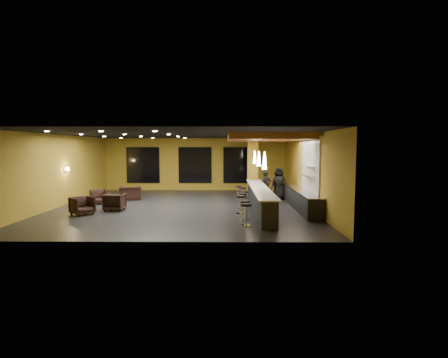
{
  "coord_description": "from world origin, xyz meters",
  "views": [
    {
      "loc": [
        2.17,
        -16.93,
        2.88
      ],
      "look_at": [
        2.0,
        0.5,
        1.3
      ],
      "focal_mm": 28.0,
      "sensor_mm": 36.0,
      "label": 1
    }
  ],
  "objects_px": {
    "prep_counter": "(301,199)",
    "armchair_b": "(115,202)",
    "staff_b": "(278,185)",
    "armchair_a": "(82,206)",
    "armchair_d": "(130,193)",
    "column": "(253,167)",
    "bar_stool_1": "(245,208)",
    "armchair_c": "(99,197)",
    "bar_stool_2": "(241,202)",
    "bar_stool_4": "(244,197)",
    "bar_stool_6": "(238,191)",
    "pendant_1": "(259,159)",
    "pendant_0": "(265,161)",
    "pendant_2": "(255,157)",
    "bar_counter": "(259,199)",
    "bar_stool_0": "(246,212)",
    "bar_stool_3": "(242,199)",
    "staff_a": "(266,186)",
    "bar_stool_5": "(242,193)",
    "staff_c": "(279,184)"
  },
  "relations": [
    {
      "from": "armchair_d",
      "to": "bar_stool_4",
      "type": "bearing_deg",
      "value": 146.37
    },
    {
      "from": "pendant_1",
      "to": "bar_stool_4",
      "type": "distance_m",
      "value": 2.04
    },
    {
      "from": "armchair_d",
      "to": "column",
      "type": "bearing_deg",
      "value": 177.53
    },
    {
      "from": "armchair_b",
      "to": "bar_stool_2",
      "type": "bearing_deg",
      "value": 174.08
    },
    {
      "from": "staff_c",
      "to": "armchair_a",
      "type": "distance_m",
      "value": 10.07
    },
    {
      "from": "armchair_b",
      "to": "armchair_d",
      "type": "relative_size",
      "value": 0.75
    },
    {
      "from": "bar_stool_1",
      "to": "bar_stool_6",
      "type": "height_order",
      "value": "bar_stool_1"
    },
    {
      "from": "prep_counter",
      "to": "column",
      "type": "distance_m",
      "value": 4.75
    },
    {
      "from": "armchair_c",
      "to": "bar_stool_4",
      "type": "xyz_separation_m",
      "value": [
        7.42,
        -0.69,
        0.12
      ]
    },
    {
      "from": "staff_a",
      "to": "armchair_b",
      "type": "bearing_deg",
      "value": 177.97
    },
    {
      "from": "staff_b",
      "to": "bar_stool_1",
      "type": "relative_size",
      "value": 2.02
    },
    {
      "from": "pendant_2",
      "to": "bar_stool_4",
      "type": "bearing_deg",
      "value": -108.02
    },
    {
      "from": "bar_stool_5",
      "to": "bar_stool_2",
      "type": "bearing_deg",
      "value": -93.76
    },
    {
      "from": "bar_stool_2",
      "to": "bar_stool_3",
      "type": "bearing_deg",
      "value": 83.54
    },
    {
      "from": "armchair_b",
      "to": "bar_stool_1",
      "type": "xyz_separation_m",
      "value": [
        5.84,
        -2.01,
        0.1
      ]
    },
    {
      "from": "staff_b",
      "to": "bar_stool_1",
      "type": "distance_m",
      "value": 6.08
    },
    {
      "from": "bar_stool_4",
      "to": "pendant_0",
      "type": "bearing_deg",
      "value": -77.7
    },
    {
      "from": "armchair_d",
      "to": "bar_stool_4",
      "type": "distance_m",
      "value": 6.55
    },
    {
      "from": "pendant_0",
      "to": "prep_counter",
      "type": "bearing_deg",
      "value": 51.34
    },
    {
      "from": "column",
      "to": "bar_stool_6",
      "type": "xyz_separation_m",
      "value": [
        -0.87,
        -1.07,
        -1.28
      ]
    },
    {
      "from": "staff_b",
      "to": "bar_stool_6",
      "type": "bearing_deg",
      "value": -166.15
    },
    {
      "from": "armchair_a",
      "to": "bar_stool_0",
      "type": "height_order",
      "value": "bar_stool_0"
    },
    {
      "from": "pendant_1",
      "to": "staff_b",
      "type": "relative_size",
      "value": 0.45
    },
    {
      "from": "armchair_c",
      "to": "bar_stool_2",
      "type": "distance_m",
      "value": 7.65
    },
    {
      "from": "bar_stool_0",
      "to": "pendant_2",
      "type": "bearing_deg",
      "value": 82.84
    },
    {
      "from": "bar_stool_4",
      "to": "bar_stool_6",
      "type": "distance_m",
      "value": 2.54
    },
    {
      "from": "staff_b",
      "to": "bar_stool_3",
      "type": "relative_size",
      "value": 2.01
    },
    {
      "from": "pendant_0",
      "to": "bar_stool_6",
      "type": "height_order",
      "value": "pendant_0"
    },
    {
      "from": "bar_counter",
      "to": "pendant_1",
      "type": "height_order",
      "value": "pendant_1"
    },
    {
      "from": "bar_stool_0",
      "to": "bar_stool_1",
      "type": "distance_m",
      "value": 1.07
    },
    {
      "from": "armchair_d",
      "to": "staff_a",
      "type": "bearing_deg",
      "value": 162.16
    },
    {
      "from": "bar_counter",
      "to": "staff_a",
      "type": "xyz_separation_m",
      "value": [
        0.6,
        2.71,
        0.31
      ]
    },
    {
      "from": "bar_stool_5",
      "to": "column",
      "type": "bearing_deg",
      "value": 73.59
    },
    {
      "from": "armchair_d",
      "to": "bar_stool_1",
      "type": "xyz_separation_m",
      "value": [
        6.06,
        -5.37,
        0.12
      ]
    },
    {
      "from": "bar_stool_6",
      "to": "column",
      "type": "bearing_deg",
      "value": 51.07
    },
    {
      "from": "armchair_d",
      "to": "pendant_2",
      "type": "bearing_deg",
      "value": 164.32
    },
    {
      "from": "armchair_a",
      "to": "armchair_b",
      "type": "bearing_deg",
      "value": -5.58
    },
    {
      "from": "column",
      "to": "pendant_2",
      "type": "distance_m",
      "value": 1.71
    },
    {
      "from": "pendant_0",
      "to": "pendant_2",
      "type": "xyz_separation_m",
      "value": [
        0.0,
        5.0,
        0.0
      ]
    },
    {
      "from": "staff_b",
      "to": "armchair_b",
      "type": "distance_m",
      "value": 8.78
    },
    {
      "from": "bar_counter",
      "to": "staff_b",
      "type": "distance_m",
      "value": 3.72
    },
    {
      "from": "armchair_b",
      "to": "bar_stool_1",
      "type": "bearing_deg",
      "value": 162.86
    },
    {
      "from": "bar_stool_1",
      "to": "armchair_c",
      "type": "bearing_deg",
      "value": 151.77
    },
    {
      "from": "bar_stool_4",
      "to": "armchair_b",
      "type": "bearing_deg",
      "value": -168.51
    },
    {
      "from": "prep_counter",
      "to": "pendant_1",
      "type": "height_order",
      "value": "pendant_1"
    },
    {
      "from": "staff_b",
      "to": "armchair_c",
      "type": "height_order",
      "value": "staff_b"
    },
    {
      "from": "bar_stool_5",
      "to": "staff_c",
      "type": "bearing_deg",
      "value": 22.89
    },
    {
      "from": "armchair_d",
      "to": "bar_stool_3",
      "type": "height_order",
      "value": "bar_stool_3"
    },
    {
      "from": "staff_a",
      "to": "bar_stool_2",
      "type": "xyz_separation_m",
      "value": [
        -1.51,
        -3.71,
        -0.3
      ]
    },
    {
      "from": "prep_counter",
      "to": "armchair_b",
      "type": "distance_m",
      "value": 8.66
    }
  ]
}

